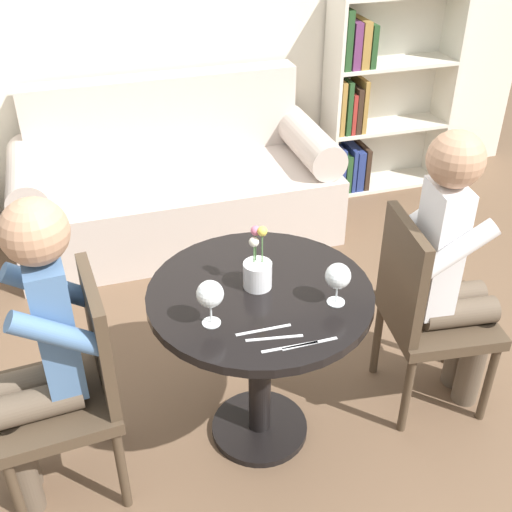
{
  "coord_description": "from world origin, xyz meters",
  "views": [
    {
      "loc": [
        -0.56,
        -1.77,
        2.1
      ],
      "look_at": [
        0.0,
        0.05,
        0.85
      ],
      "focal_mm": 45.0,
      "sensor_mm": 36.0,
      "label": 1
    }
  ],
  "objects_px": {
    "chair_left": "(72,384)",
    "person_right": "(453,270)",
    "couch": "(176,188)",
    "bookshelf_right": "(372,99)",
    "wine_glass_left": "(210,295)",
    "chair_right": "(424,308)",
    "person_left": "(37,355)",
    "flower_vase": "(259,270)",
    "wine_glass_right": "(338,277)"
  },
  "relations": [
    {
      "from": "couch",
      "to": "chair_left",
      "type": "relative_size",
      "value": 2.08
    },
    {
      "from": "couch",
      "to": "bookshelf_right",
      "type": "bearing_deg",
      "value": 10.84
    },
    {
      "from": "chair_left",
      "to": "person_left",
      "type": "relative_size",
      "value": 0.73
    },
    {
      "from": "person_left",
      "to": "wine_glass_left",
      "type": "xyz_separation_m",
      "value": [
        0.57,
        -0.09,
        0.18
      ]
    },
    {
      "from": "person_left",
      "to": "wine_glass_right",
      "type": "height_order",
      "value": "person_left"
    },
    {
      "from": "couch",
      "to": "chair_right",
      "type": "relative_size",
      "value": 2.08
    },
    {
      "from": "chair_left",
      "to": "person_right",
      "type": "bearing_deg",
      "value": 85.78
    },
    {
      "from": "couch",
      "to": "wine_glass_right",
      "type": "height_order",
      "value": "couch"
    },
    {
      "from": "couch",
      "to": "bookshelf_right",
      "type": "distance_m",
      "value": 1.46
    },
    {
      "from": "person_right",
      "to": "wine_glass_left",
      "type": "distance_m",
      "value": 1.02
    },
    {
      "from": "bookshelf_right",
      "to": "chair_right",
      "type": "bearing_deg",
      "value": -109.63
    },
    {
      "from": "chair_right",
      "to": "person_left",
      "type": "relative_size",
      "value": 0.73
    },
    {
      "from": "person_left",
      "to": "wine_glass_left",
      "type": "distance_m",
      "value": 0.61
    },
    {
      "from": "chair_left",
      "to": "flower_vase",
      "type": "height_order",
      "value": "flower_vase"
    },
    {
      "from": "person_right",
      "to": "couch",
      "type": "bearing_deg",
      "value": 31.41
    },
    {
      "from": "person_left",
      "to": "wine_glass_left",
      "type": "height_order",
      "value": "person_left"
    },
    {
      "from": "chair_right",
      "to": "wine_glass_left",
      "type": "distance_m",
      "value": 0.98
    },
    {
      "from": "bookshelf_right",
      "to": "chair_left",
      "type": "relative_size",
      "value": 1.45
    },
    {
      "from": "couch",
      "to": "wine_glass_left",
      "type": "xyz_separation_m",
      "value": [
        -0.21,
        -1.82,
        0.53
      ]
    },
    {
      "from": "wine_glass_right",
      "to": "bookshelf_right",
      "type": "bearing_deg",
      "value": 61.0
    },
    {
      "from": "couch",
      "to": "person_right",
      "type": "xyz_separation_m",
      "value": [
        0.78,
        -1.72,
        0.37
      ]
    },
    {
      "from": "chair_left",
      "to": "person_right",
      "type": "distance_m",
      "value": 1.49
    },
    {
      "from": "wine_glass_left",
      "to": "chair_right",
      "type": "bearing_deg",
      "value": 7.4
    },
    {
      "from": "bookshelf_right",
      "to": "chair_right",
      "type": "xyz_separation_m",
      "value": [
        -0.7,
        -1.97,
        -0.13
      ]
    },
    {
      "from": "wine_glass_left",
      "to": "flower_vase",
      "type": "height_order",
      "value": "flower_vase"
    },
    {
      "from": "couch",
      "to": "person_right",
      "type": "height_order",
      "value": "person_right"
    },
    {
      "from": "wine_glass_left",
      "to": "person_left",
      "type": "bearing_deg",
      "value": 171.18
    },
    {
      "from": "couch",
      "to": "flower_vase",
      "type": "distance_m",
      "value": 1.73
    },
    {
      "from": "chair_right",
      "to": "person_left",
      "type": "bearing_deg",
      "value": 98.0
    },
    {
      "from": "person_left",
      "to": "flower_vase",
      "type": "bearing_deg",
      "value": 90.72
    },
    {
      "from": "person_right",
      "to": "wine_glass_right",
      "type": "xyz_separation_m",
      "value": [
        -0.55,
        -0.12,
        0.16
      ]
    },
    {
      "from": "flower_vase",
      "to": "person_left",
      "type": "bearing_deg",
      "value": -175.04
    },
    {
      "from": "wine_glass_right",
      "to": "person_left",
      "type": "bearing_deg",
      "value": 174.02
    },
    {
      "from": "bookshelf_right",
      "to": "wine_glass_left",
      "type": "height_order",
      "value": "bookshelf_right"
    },
    {
      "from": "person_right",
      "to": "flower_vase",
      "type": "distance_m",
      "value": 0.79
    },
    {
      "from": "person_left",
      "to": "chair_left",
      "type": "bearing_deg",
      "value": 92.88
    },
    {
      "from": "wine_glass_right",
      "to": "chair_right",
      "type": "bearing_deg",
      "value": 16.3
    },
    {
      "from": "wine_glass_left",
      "to": "wine_glass_right",
      "type": "bearing_deg",
      "value": -2.28
    },
    {
      "from": "person_right",
      "to": "wine_glass_right",
      "type": "distance_m",
      "value": 0.59
    },
    {
      "from": "bookshelf_right",
      "to": "person_left",
      "type": "relative_size",
      "value": 1.06
    },
    {
      "from": "person_left",
      "to": "person_right",
      "type": "height_order",
      "value": "person_right"
    },
    {
      "from": "chair_right",
      "to": "flower_vase",
      "type": "bearing_deg",
      "value": 93.61
    },
    {
      "from": "chair_left",
      "to": "person_left",
      "type": "xyz_separation_m",
      "value": [
        -0.09,
        -0.01,
        0.17
      ]
    },
    {
      "from": "chair_left",
      "to": "person_right",
      "type": "height_order",
      "value": "person_right"
    },
    {
      "from": "bookshelf_right",
      "to": "wine_glass_left",
      "type": "distance_m",
      "value": 2.65
    },
    {
      "from": "wine_glass_left",
      "to": "flower_vase",
      "type": "bearing_deg",
      "value": 36.17
    },
    {
      "from": "bookshelf_right",
      "to": "flower_vase",
      "type": "height_order",
      "value": "bookshelf_right"
    },
    {
      "from": "couch",
      "to": "person_right",
      "type": "bearing_deg",
      "value": -65.47
    },
    {
      "from": "person_right",
      "to": "chair_left",
      "type": "bearing_deg",
      "value": 96.9
    },
    {
      "from": "chair_left",
      "to": "wine_glass_right",
      "type": "bearing_deg",
      "value": 78.57
    }
  ]
}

